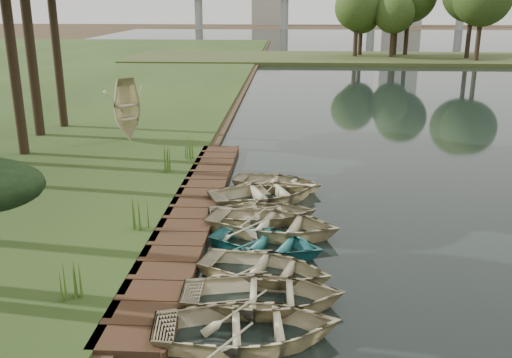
# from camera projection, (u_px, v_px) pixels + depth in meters

# --- Properties ---
(ground) EXTENTS (300.00, 300.00, 0.00)m
(ground) POSITION_uv_depth(u_px,v_px,m) (242.00, 216.00, 18.50)
(ground) COLOR #3D2F1D
(boardwalk) EXTENTS (1.60, 16.00, 0.30)m
(boardwalk) POSITION_uv_depth(u_px,v_px,m) (193.00, 211.00, 18.54)
(boardwalk) COLOR #3A2516
(boardwalk) RESTS_ON ground
(peninsula) EXTENTS (50.00, 14.00, 0.45)m
(peninsula) POSITION_uv_depth(u_px,v_px,m) (347.00, 59.00, 65.58)
(peninsula) COLOR #3A451E
(peninsula) RESTS_ON ground
(far_trees) EXTENTS (45.60, 5.60, 8.80)m
(far_trees) POSITION_uv_depth(u_px,v_px,m) (320.00, 2.00, 63.90)
(far_trees) COLOR black
(far_trees) RESTS_ON peninsula
(building_b) EXTENTS (8.00, 8.00, 12.00)m
(building_b) POSITION_uv_depth(u_px,v_px,m) (267.00, 2.00, 155.01)
(building_b) COLOR #A5A5A0
(building_b) RESTS_ON ground
(rowboat_0) EXTENTS (4.14, 3.18, 0.80)m
(rowboat_0) POSITION_uv_depth(u_px,v_px,m) (248.00, 324.00, 11.53)
(rowboat_0) COLOR beige
(rowboat_0) RESTS_ON water
(rowboat_1) EXTENTS (3.81, 2.79, 0.77)m
(rowboat_1) POSITION_uv_depth(u_px,v_px,m) (263.00, 292.00, 12.81)
(rowboat_1) COLOR beige
(rowboat_1) RESTS_ON water
(rowboat_2) EXTENTS (3.93, 3.27, 0.70)m
(rowboat_2) POSITION_uv_depth(u_px,v_px,m) (265.00, 266.00, 14.14)
(rowboat_2) COLOR beige
(rowboat_2) RESTS_ON water
(rowboat_3) EXTENTS (3.84, 3.30, 0.67)m
(rowboat_3) POSITION_uv_depth(u_px,v_px,m) (267.00, 240.00, 15.68)
(rowboat_3) COLOR teal
(rowboat_3) RESTS_ON water
(rowboat_4) EXTENTS (4.58, 3.76, 0.83)m
(rowboat_4) POSITION_uv_depth(u_px,v_px,m) (273.00, 221.00, 16.82)
(rowboat_4) COLOR beige
(rowboat_4) RESTS_ON water
(rowboat_5) EXTENTS (3.74, 2.91, 0.71)m
(rowboat_5) POSITION_uv_depth(u_px,v_px,m) (263.00, 211.00, 17.79)
(rowboat_5) COLOR beige
(rowboat_5) RESTS_ON water
(rowboat_6) EXTENTS (4.64, 4.05, 0.80)m
(rowboat_6) POSITION_uv_depth(u_px,v_px,m) (266.00, 191.00, 19.54)
(rowboat_6) COLOR beige
(rowboat_6) RESTS_ON water
(rowboat_7) EXTENTS (3.77, 3.09, 0.68)m
(rowboat_7) POSITION_uv_depth(u_px,v_px,m) (278.00, 180.00, 20.84)
(rowboat_7) COLOR beige
(rowboat_7) RESTS_ON water
(stored_rowboat) EXTENTS (3.61, 3.56, 0.61)m
(stored_rowboat) POSITION_uv_depth(u_px,v_px,m) (128.00, 134.00, 27.05)
(stored_rowboat) COLOR beige
(stored_rowboat) RESTS_ON bank
(reeds_0) EXTENTS (0.60, 0.60, 0.93)m
(reeds_0) POSITION_uv_depth(u_px,v_px,m) (74.00, 279.00, 12.71)
(reeds_0) COLOR #3F661E
(reeds_0) RESTS_ON bank
(reeds_1) EXTENTS (0.60, 0.60, 0.95)m
(reeds_1) POSITION_uv_depth(u_px,v_px,m) (139.00, 213.00, 16.61)
(reeds_1) COLOR #3F661E
(reeds_1) RESTS_ON bank
(reeds_2) EXTENTS (0.60, 0.60, 1.05)m
(reeds_2) POSITION_uv_depth(u_px,v_px,m) (163.00, 158.00, 22.14)
(reeds_2) COLOR #3F661E
(reeds_2) RESTS_ON bank
(reeds_3) EXTENTS (0.60, 0.60, 1.01)m
(reeds_3) POSITION_uv_depth(u_px,v_px,m) (188.00, 147.00, 23.85)
(reeds_3) COLOR #3F661E
(reeds_3) RESTS_ON bank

